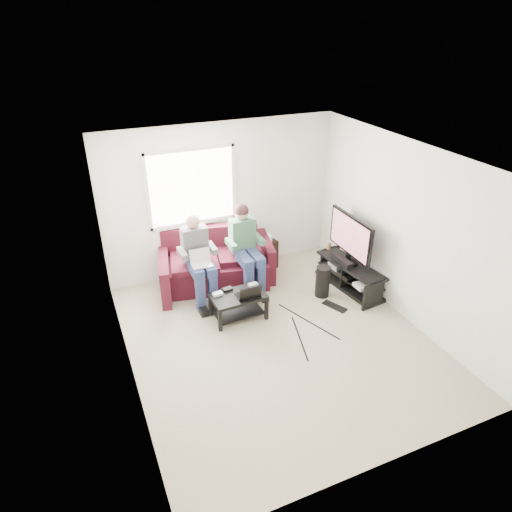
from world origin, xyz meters
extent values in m
plane|color=tan|center=(0.00, 0.00, 0.00)|extent=(4.50, 4.50, 0.00)
plane|color=white|center=(0.00, 0.00, 2.60)|extent=(4.50, 4.50, 0.00)
plane|color=silver|center=(0.00, 2.25, 1.30)|extent=(4.50, 0.00, 4.50)
plane|color=silver|center=(0.00, -2.25, 1.30)|extent=(4.50, 0.00, 4.50)
plane|color=silver|center=(-2.00, 0.00, 1.30)|extent=(0.00, 4.50, 4.50)
plane|color=silver|center=(2.00, 0.00, 1.30)|extent=(0.00, 4.50, 4.50)
cube|color=white|center=(-0.50, 2.24, 1.60)|extent=(1.40, 0.01, 1.20)
cube|color=silver|center=(-0.50, 2.23, 1.60)|extent=(1.48, 0.04, 1.28)
cube|color=#42101D|center=(-0.28, 1.77, 0.23)|extent=(1.78, 1.19, 0.45)
cube|color=#42101D|center=(-0.28, 2.15, 0.68)|extent=(1.64, 0.53, 0.46)
cube|color=#42101D|center=(-1.17, 1.77, 0.32)|extent=(0.35, 0.98, 0.64)
cube|color=#42101D|center=(0.61, 1.77, 0.32)|extent=(0.35, 0.98, 0.64)
cube|color=#42101D|center=(-0.67, 1.75, 0.50)|extent=(0.89, 0.89, 0.10)
cube|color=#42101D|center=(0.12, 1.75, 0.50)|extent=(0.89, 0.89, 0.10)
cube|color=navy|center=(-0.78, 1.30, 0.62)|extent=(0.16, 0.45, 0.14)
cube|color=navy|center=(-0.58, 1.30, 0.62)|extent=(0.16, 0.45, 0.14)
cube|color=navy|center=(-0.78, 1.12, 0.28)|extent=(0.13, 0.13, 0.55)
cube|color=navy|center=(-0.58, 1.12, 0.28)|extent=(0.13, 0.13, 0.55)
cube|color=#5B5B60|center=(-0.68, 1.63, 0.90)|extent=(0.40, 0.22, 0.55)
sphere|color=tan|center=(-0.68, 1.65, 1.27)|extent=(0.22, 0.22, 0.22)
cube|color=navy|center=(0.02, 1.30, 0.62)|extent=(0.16, 0.45, 0.14)
cube|color=navy|center=(0.22, 1.30, 0.62)|extent=(0.16, 0.45, 0.14)
cube|color=navy|center=(0.02, 1.12, 0.28)|extent=(0.13, 0.13, 0.55)
cube|color=navy|center=(0.22, 1.12, 0.28)|extent=(0.13, 0.13, 0.55)
cube|color=#494C4C|center=(0.12, 1.63, 0.90)|extent=(0.40, 0.22, 0.55)
sphere|color=tan|center=(0.12, 1.65, 1.27)|extent=(0.22, 0.22, 0.22)
sphere|color=#361B1D|center=(0.12, 1.65, 1.31)|extent=(0.23, 0.23, 0.23)
cube|color=black|center=(-0.31, 0.72, 0.37)|extent=(0.81, 0.51, 0.05)
cube|color=black|center=(-0.31, 0.72, 0.09)|extent=(0.73, 0.43, 0.02)
cube|color=black|center=(-0.68, 0.50, 0.17)|extent=(0.05, 0.05, 0.35)
cube|color=black|center=(0.05, 0.50, 0.17)|extent=(0.05, 0.05, 0.35)
cube|color=black|center=(-0.68, 0.93, 0.17)|extent=(0.05, 0.05, 0.35)
cube|color=black|center=(0.05, 0.93, 0.17)|extent=(0.05, 0.05, 0.35)
cube|color=silver|center=(-0.59, 0.84, 0.42)|extent=(0.15, 0.10, 0.04)
cube|color=black|center=(-0.41, 0.90, 0.42)|extent=(0.15, 0.11, 0.04)
cube|color=gray|center=(-0.01, 0.87, 0.42)|extent=(0.15, 0.11, 0.04)
cube|color=black|center=(1.70, 0.77, 0.42)|extent=(0.58, 1.37, 0.04)
cube|color=black|center=(1.70, 0.77, 0.22)|extent=(0.53, 1.30, 0.03)
cube|color=black|center=(1.70, 0.77, 0.03)|extent=(0.58, 1.37, 0.06)
cube|color=black|center=(1.70, 0.13, 0.22)|extent=(0.40, 0.09, 0.44)
cube|color=black|center=(1.70, 1.42, 0.22)|extent=(0.40, 0.09, 0.44)
cube|color=black|center=(1.70, 0.87, 0.46)|extent=(0.12, 0.40, 0.04)
cube|color=black|center=(1.70, 0.87, 0.54)|extent=(0.06, 0.06, 0.12)
cube|color=black|center=(1.70, 0.87, 0.93)|extent=(0.05, 1.10, 0.65)
cube|color=#E43575|center=(1.67, 0.87, 0.93)|extent=(0.01, 1.01, 0.58)
cube|color=black|center=(1.58, 0.87, 0.49)|extent=(0.12, 0.50, 0.10)
cylinder|color=#A16645|center=(1.65, 1.40, 0.50)|extent=(0.08, 0.08, 0.12)
cube|color=silver|center=(1.70, 0.37, 0.27)|extent=(0.30, 0.22, 0.06)
cube|color=gray|center=(1.70, 1.07, 0.28)|extent=(0.34, 0.26, 0.08)
cube|color=black|center=(1.70, 0.72, 0.27)|extent=(0.38, 0.30, 0.07)
cylinder|color=black|center=(1.16, 0.74, 0.26)|extent=(0.23, 0.23, 0.52)
cube|color=black|center=(1.17, 0.37, 0.01)|extent=(0.28, 0.42, 0.02)
cube|color=black|center=(0.67, 1.96, 0.27)|extent=(0.36, 0.36, 0.54)
cube|color=silver|center=(0.67, 1.96, 0.59)|extent=(0.22, 0.18, 0.10)
camera|label=1|loc=(-2.31, -4.59, 4.10)|focal=32.00mm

